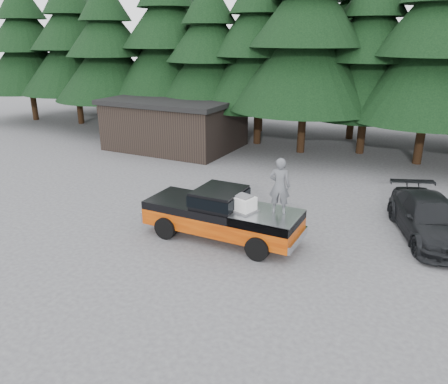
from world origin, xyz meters
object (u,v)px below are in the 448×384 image
at_px(pickup_truck, 222,221).
at_px(man_on_bed, 280,186).
at_px(air_compressor, 243,204).
at_px(parked_car, 430,218).
at_px(utility_building, 175,123).

relative_size(pickup_truck, man_on_bed, 3.02).
xyz_separation_m(air_compressor, parked_car, (5.93, 3.77, -0.83)).
bearing_deg(pickup_truck, man_on_bed, 6.03).
bearing_deg(man_on_bed, pickup_truck, -6.18).
distance_m(pickup_truck, man_on_bed, 2.69).
xyz_separation_m(pickup_truck, parked_car, (6.88, 3.57, 0.09)).
height_order(pickup_truck, parked_car, parked_car).
xyz_separation_m(man_on_bed, parked_car, (4.77, 3.35, -1.57)).
height_order(pickup_truck, air_compressor, air_compressor).
height_order(pickup_truck, utility_building, utility_building).
distance_m(pickup_truck, utility_building, 14.64).
distance_m(parked_car, utility_building, 17.94).
xyz_separation_m(pickup_truck, utility_building, (-9.30, 11.27, 1.00)).
height_order(parked_car, utility_building, utility_building).
height_order(air_compressor, utility_building, utility_building).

